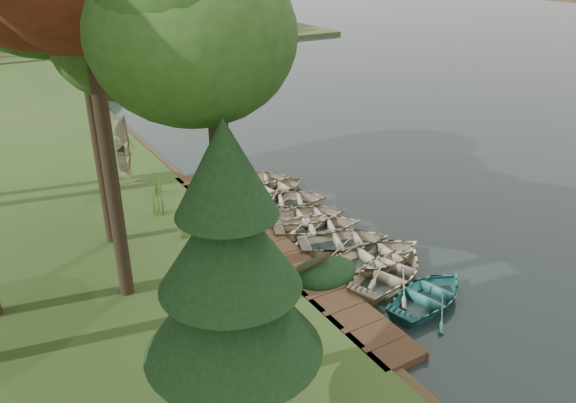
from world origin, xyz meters
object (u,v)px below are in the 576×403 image
boardwalk (268,245)px  rowboat_0 (430,294)px  stored_rowboat (129,176)px  rowboat_1 (390,270)px  rowboat_2 (377,254)px  pine_tree (230,267)px

boardwalk → rowboat_0: size_ratio=4.57×
rowboat_0 → stored_rowboat: stored_rowboat is taller
boardwalk → rowboat_1: (2.54, -4.23, 0.30)m
rowboat_2 → pine_tree: bearing=122.3°
rowboat_0 → pine_tree: size_ratio=0.45×
stored_rowboat → rowboat_0: bearing=-135.2°
stored_rowboat → pine_tree: size_ratio=0.41×
rowboat_2 → stored_rowboat: bearing=27.1°
rowboat_1 → stored_rowboat: bearing=3.3°
rowboat_0 → rowboat_1: (-0.21, 1.74, 0.03)m
rowboat_2 → rowboat_1: bearing=165.6°
rowboat_0 → rowboat_2: (0.09, 2.82, 0.04)m
boardwalk → rowboat_2: 4.25m
boardwalk → rowboat_2: rowboat_2 is taller
rowboat_1 → pine_tree: bearing=96.5°
rowboat_2 → rowboat_0: bearing=179.3°
rowboat_2 → pine_tree: (-8.09, -4.87, 4.61)m
rowboat_0 → rowboat_2: rowboat_2 is taller
rowboat_0 → stored_rowboat: (-5.61, 14.56, 0.22)m
rowboat_1 → boardwalk: bearing=11.5°
rowboat_2 → stored_rowboat: size_ratio=1.20×
rowboat_2 → pine_tree: size_ratio=0.50×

